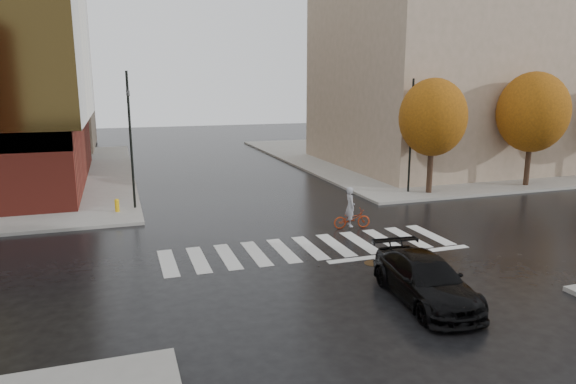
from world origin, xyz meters
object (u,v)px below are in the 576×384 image
(cyclist, at_px, (351,214))
(traffic_light_nw, at_px, (130,132))
(traffic_light_ne, at_px, (411,130))
(fire_hydrant, at_px, (117,204))
(sedan, at_px, (425,279))

(cyclist, bearing_deg, traffic_light_nw, 61.48)
(cyclist, xyz_separation_m, traffic_light_nw, (-9.02, 6.50, 3.33))
(traffic_light_ne, bearing_deg, traffic_light_nw, -7.30)
(traffic_light_ne, distance_m, fire_hydrant, 16.48)
(sedan, distance_m, traffic_light_nw, 16.56)
(sedan, xyz_separation_m, cyclist, (1.26, 7.75, -0.02))
(cyclist, bearing_deg, fire_hydrant, 66.42)
(cyclist, relative_size, traffic_light_ne, 0.29)
(traffic_light_nw, distance_m, fire_hydrant, 3.62)
(cyclist, bearing_deg, sedan, 177.99)
(cyclist, height_order, traffic_light_nw, traffic_light_nw)
(sedan, height_order, cyclist, cyclist)
(sedan, height_order, traffic_light_ne, traffic_light_ne)
(traffic_light_nw, bearing_deg, fire_hydrant, -61.87)
(sedan, relative_size, traffic_light_ne, 0.71)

